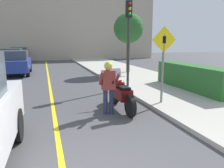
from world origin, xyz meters
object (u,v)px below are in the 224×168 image
object	(u,v)px
crossing_sign	(163,58)
parked_car_grey	(20,54)
motorcycle	(122,94)
parked_car_black	(13,57)
traffic_light	(129,28)
person_biker	(108,83)
street_tree	(128,29)
parked_car_blue	(16,62)

from	to	relation	value
crossing_sign	parked_car_grey	xyz separation A→B (m)	(-6.60, 21.14, -0.86)
motorcycle	parked_car_black	bearing A→B (deg)	108.41
motorcycle	traffic_light	distance (m)	4.20
parked_car_black	person_biker	bearing A→B (deg)	-73.75
person_biker	parked_car_black	bearing A→B (deg)	106.25
motorcycle	street_tree	bearing A→B (deg)	67.19
person_biker	parked_car_grey	size ratio (longest dim) A/B	0.40
motorcycle	traffic_light	world-z (taller)	traffic_light
parked_car_black	parked_car_grey	world-z (taller)	same
motorcycle	crossing_sign	distance (m)	1.92
motorcycle	street_tree	size ratio (longest dim) A/B	0.54
motorcycle	parked_car_blue	size ratio (longest dim) A/B	0.53
motorcycle	traffic_light	size ratio (longest dim) A/B	0.56
motorcycle	parked_car_blue	bearing A→B (deg)	113.66
street_tree	parked_car_grey	xyz separation A→B (m)	(-8.47, 13.11, -2.32)
street_tree	parked_car_grey	size ratio (longest dim) A/B	0.98
person_biker	crossing_sign	distance (m)	2.20
street_tree	crossing_sign	bearing A→B (deg)	-103.07
traffic_light	parked_car_grey	size ratio (longest dim) A/B	0.95
person_biker	crossing_sign	bearing A→B (deg)	8.39
motorcycle	parked_car_grey	bearing A→B (deg)	103.58
crossing_sign	parked_car_blue	world-z (taller)	crossing_sign
traffic_light	street_tree	xyz separation A→B (m)	(1.91, 4.86, 0.29)
crossing_sign	motorcycle	bearing A→B (deg)	179.11
person_biker	parked_car_black	distance (m)	16.64
crossing_sign	parked_car_black	xyz separation A→B (m)	(-6.71, 15.67, -0.86)
traffic_light	street_tree	size ratio (longest dim) A/B	0.97
motorcycle	parked_car_grey	distance (m)	21.73
crossing_sign	parked_car_black	distance (m)	17.07
street_tree	parked_car_blue	xyz separation A→B (m)	(-7.68, 1.84, -2.32)
traffic_light	parked_car_black	size ratio (longest dim) A/B	0.95
person_biker	traffic_light	size ratio (longest dim) A/B	0.42
crossing_sign	street_tree	distance (m)	8.37
street_tree	parked_car_grey	distance (m)	15.78
crossing_sign	parked_car_blue	xyz separation A→B (m)	(-5.82, 9.87, -0.86)
crossing_sign	traffic_light	distance (m)	3.38
motorcycle	crossing_sign	bearing A→B (deg)	-0.89
motorcycle	person_biker	distance (m)	0.81
crossing_sign	traffic_light	world-z (taller)	traffic_light
parked_car_grey	street_tree	bearing A→B (deg)	-57.14
parked_car_blue	person_biker	bearing A→B (deg)	-69.70
traffic_light	person_biker	bearing A→B (deg)	-120.07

